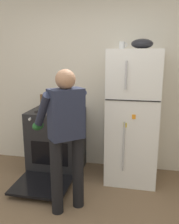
# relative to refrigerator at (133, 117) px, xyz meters

# --- Properties ---
(kitchen_wall_back) EXTENTS (6.00, 0.10, 2.70)m
(kitchen_wall_back) POSITION_rel_refrigerator_xyz_m (-0.52, 0.38, 0.45)
(kitchen_wall_back) COLOR silver
(kitchen_wall_back) RESTS_ON ground
(refrigerator) EXTENTS (0.68, 0.72, 1.81)m
(refrigerator) POSITION_rel_refrigerator_xyz_m (0.00, 0.00, 0.00)
(refrigerator) COLOR white
(refrigerator) RESTS_ON ground
(stove_range) EXTENTS (0.76, 1.24, 0.94)m
(stove_range) POSITION_rel_refrigerator_xyz_m (-1.11, -0.02, -0.44)
(stove_range) COLOR black
(stove_range) RESTS_ON ground
(person_cook) EXTENTS (0.66, 0.70, 1.60)m
(person_cook) POSITION_rel_refrigerator_xyz_m (-0.69, -0.89, 0.05)
(person_cook) COLOR black
(person_cook) RESTS_ON ground
(red_pot) EXTENTS (0.33, 0.23, 0.12)m
(red_pot) POSITION_rel_refrigerator_xyz_m (-0.95, -0.05, 0.10)
(red_pot) COLOR orange
(red_pot) RESTS_ON stove_range
(coffee_mug) EXTENTS (0.11, 0.08, 0.10)m
(coffee_mug) POSITION_rel_refrigerator_xyz_m (-0.18, 0.05, 0.95)
(coffee_mug) COLOR silver
(coffee_mug) RESTS_ON refrigerator
(pepper_mill) EXTENTS (0.05, 0.05, 0.19)m
(pepper_mill) POSITION_rel_refrigerator_xyz_m (-1.41, 0.20, 0.13)
(pepper_mill) COLOR brown
(pepper_mill) RESTS_ON stove_range
(mixing_bowl) EXTENTS (0.28, 0.28, 0.13)m
(mixing_bowl) POSITION_rel_refrigerator_xyz_m (0.08, 0.00, 0.97)
(mixing_bowl) COLOR black
(mixing_bowl) RESTS_ON refrigerator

